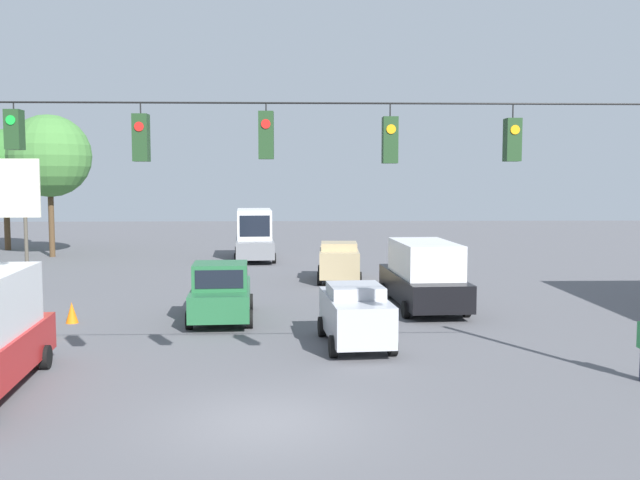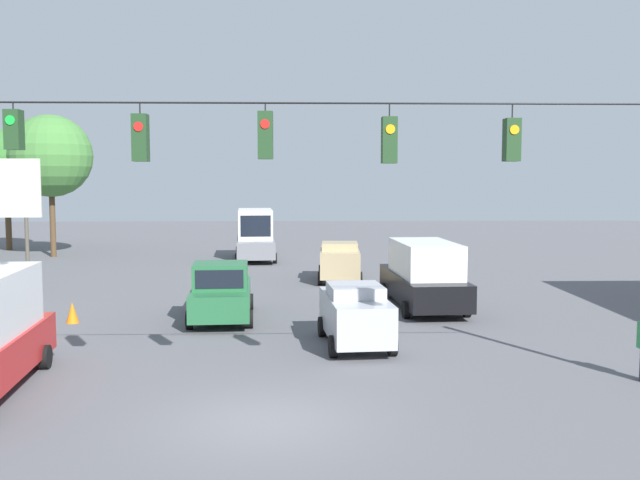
% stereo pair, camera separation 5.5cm
% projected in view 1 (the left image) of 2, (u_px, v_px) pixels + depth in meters
% --- Properties ---
extents(ground_plane, '(140.00, 140.00, 0.00)m').
position_uv_depth(ground_plane, '(266.00, 422.00, 14.86)').
color(ground_plane, '#56565B').
extents(overhead_signal_span, '(20.76, 0.38, 7.44)m').
position_uv_depth(overhead_signal_span, '(268.00, 189.00, 15.37)').
color(overhead_signal_span, '#939399').
rests_on(overhead_signal_span, ground_plane).
extents(sedan_silver_crossing_near, '(2.21, 4.34, 1.87)m').
position_uv_depth(sedan_silver_crossing_near, '(355.00, 314.00, 21.61)').
color(sedan_silver_crossing_near, '#A8AAB2').
rests_on(sedan_silver_crossing_near, ground_plane).
extents(box_truck_black_oncoming_far, '(2.77, 6.90, 2.62)m').
position_uv_depth(box_truck_black_oncoming_far, '(423.00, 275.00, 27.95)').
color(box_truck_black_oncoming_far, black).
rests_on(box_truck_black_oncoming_far, ground_plane).
extents(sedan_tan_oncoming_deep, '(2.25, 4.18, 1.93)m').
position_uv_depth(sedan_tan_oncoming_deep, '(339.00, 261.00, 35.19)').
color(sedan_tan_oncoming_deep, tan).
rests_on(sedan_tan_oncoming_deep, ground_plane).
extents(pickup_truck_green_withflow_mid, '(2.49, 5.26, 2.12)m').
position_uv_depth(pickup_truck_green_withflow_mid, '(221.00, 293.00, 25.52)').
color(pickup_truck_green_withflow_mid, '#236038').
rests_on(pickup_truck_green_withflow_mid, ground_plane).
extents(box_truck_grey_withflow_deep, '(2.84, 6.76, 3.14)m').
position_uv_depth(box_truck_grey_withflow_deep, '(254.00, 235.00, 44.61)').
color(box_truck_grey_withflow_deep, slate).
rests_on(box_truck_grey_withflow_deep, ground_plane).
extents(traffic_cone_nearest, '(0.44, 0.44, 0.74)m').
position_uv_depth(traffic_cone_nearest, '(19.00, 346.00, 20.10)').
color(traffic_cone_nearest, orange).
rests_on(traffic_cone_nearest, ground_plane).
extents(traffic_cone_second, '(0.44, 0.44, 0.74)m').
position_uv_depth(traffic_cone_second, '(48.00, 327.00, 22.54)').
color(traffic_cone_second, orange).
rests_on(traffic_cone_second, ground_plane).
extents(traffic_cone_third, '(0.44, 0.44, 0.74)m').
position_uv_depth(traffic_cone_third, '(72.00, 313.00, 25.03)').
color(traffic_cone_third, orange).
rests_on(traffic_cone_third, ground_plane).
extents(tree_horizon_left, '(5.28, 5.28, 9.15)m').
position_uv_depth(tree_horizon_left, '(49.00, 156.00, 45.63)').
color(tree_horizon_left, '#4C3823').
rests_on(tree_horizon_left, ground_plane).
extents(tree_horizon_right, '(5.27, 5.27, 8.53)m').
position_uv_depth(tree_horizon_right, '(5.00, 167.00, 50.06)').
color(tree_horizon_right, '#4C3823').
rests_on(tree_horizon_right, ground_plane).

